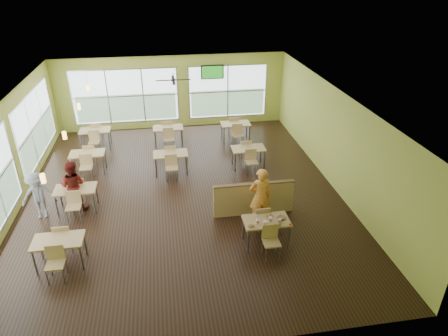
{
  "coord_description": "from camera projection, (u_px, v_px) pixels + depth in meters",
  "views": [
    {
      "loc": [
        -0.46,
        -11.3,
        6.73
      ],
      "look_at": [
        1.27,
        -0.59,
        1.1
      ],
      "focal_mm": 32.0,
      "sensor_mm": 36.0,
      "label": 1
    }
  ],
  "objects": [
    {
      "name": "man_plaid",
      "position": [
        260.0,
        196.0,
        11.19
      ],
      "size": [
        0.65,
        0.44,
        1.74
      ],
      "primitive_type": "imported",
      "rotation": [
        0.0,
        0.0,
        3.17
      ],
      "color": "#E25919",
      "rests_on": "floor"
    },
    {
      "name": "half_wall_divider",
      "position": [
        254.0,
        198.0,
        11.75
      ],
      "size": [
        2.4,
        0.14,
        1.04
      ],
      "color": "tan",
      "rests_on": "floor"
    },
    {
      "name": "wrapper_mid",
      "position": [
        269.0,
        216.0,
        10.51
      ],
      "size": [
        0.24,
        0.23,
        0.05
      ],
      "primitive_type": "ellipsoid",
      "rotation": [
        0.0,
        0.0,
        0.25
      ],
      "color": "olive",
      "rests_on": "main_table"
    },
    {
      "name": "cup_red_far",
      "position": [
        280.0,
        221.0,
        10.23
      ],
      "size": [
        0.09,
        0.09,
        0.32
      ],
      "color": "white",
      "rests_on": "main_table"
    },
    {
      "name": "ceiling_fan",
      "position": [
        173.0,
        80.0,
        14.34
      ],
      "size": [
        1.25,
        1.25,
        0.29
      ],
      "color": "#2D2119",
      "rests_on": "ceiling"
    },
    {
      "name": "cup_yellow",
      "position": [
        265.0,
        223.0,
        10.13
      ],
      "size": [
        0.1,
        0.1,
        0.36
      ],
      "color": "white",
      "rests_on": "main_table"
    },
    {
      "name": "window_bays",
      "position": [
        103.0,
        122.0,
        14.71
      ],
      "size": [
        9.24,
        10.24,
        2.38
      ],
      "color": "white",
      "rests_on": "room"
    },
    {
      "name": "patron_maroon",
      "position": [
        73.0,
        186.0,
        11.89
      ],
      "size": [
        0.88,
        0.75,
        1.58
      ],
      "primitive_type": "imported",
      "rotation": [
        0.0,
        0.0,
        2.92
      ],
      "color": "#5E1712",
      "rests_on": "floor"
    },
    {
      "name": "cup_red_near",
      "position": [
        270.0,
        219.0,
        10.29
      ],
      "size": [
        0.1,
        0.1,
        0.36
      ],
      "color": "white",
      "rests_on": "main_table"
    },
    {
      "name": "dining_tables",
      "position": [
        149.0,
        155.0,
        14.13
      ],
      "size": [
        6.92,
        8.72,
        0.87
      ],
      "color": "tan",
      "rests_on": "floor"
    },
    {
      "name": "patron_grey",
      "position": [
        38.0,
        196.0,
        11.5
      ],
      "size": [
        1.0,
        0.64,
        1.46
      ],
      "primitive_type": "imported",
      "rotation": [
        0.0,
        0.0,
        0.11
      ],
      "color": "slate",
      "rests_on": "floor"
    },
    {
      "name": "pendant_lights",
      "position": [
        72.0,
        120.0,
        12.07
      ],
      "size": [
        0.11,
        7.31,
        0.86
      ],
      "color": "#2D2119",
      "rests_on": "ceiling"
    },
    {
      "name": "ketchup_cup",
      "position": [
        290.0,
        224.0,
        10.18
      ],
      "size": [
        0.05,
        0.05,
        0.02
      ],
      "primitive_type": "cylinder",
      "color": "#B60601",
      "rests_on": "main_table"
    },
    {
      "name": "room",
      "position": [
        181.0,
        148.0,
        12.33
      ],
      "size": [
        12.0,
        12.04,
        3.2
      ],
      "color": "black",
      "rests_on": "ground"
    },
    {
      "name": "cup_blue",
      "position": [
        257.0,
        221.0,
        10.21
      ],
      "size": [
        0.09,
        0.09,
        0.33
      ],
      "color": "white",
      "rests_on": "main_table"
    },
    {
      "name": "wrapper_left",
      "position": [
        251.0,
        226.0,
        10.12
      ],
      "size": [
        0.19,
        0.17,
        0.04
      ],
      "primitive_type": "ellipsoid",
      "rotation": [
        0.0,
        0.0,
        -0.07
      ],
      "color": "olive",
      "rests_on": "main_table"
    },
    {
      "name": "tv_backwall",
      "position": [
        212.0,
        72.0,
        17.36
      ],
      "size": [
        1.0,
        0.07,
        0.6
      ],
      "color": "black",
      "rests_on": "wall_back"
    },
    {
      "name": "main_table",
      "position": [
        266.0,
        224.0,
        10.43
      ],
      "size": [
        1.22,
        1.52,
        0.87
      ],
      "color": "tan",
      "rests_on": "floor"
    },
    {
      "name": "food_basket",
      "position": [
        281.0,
        218.0,
        10.42
      ],
      "size": [
        0.23,
        0.23,
        0.05
      ],
      "color": "black",
      "rests_on": "main_table"
    },
    {
      "name": "wrapper_right",
      "position": [
        278.0,
        225.0,
        10.17
      ],
      "size": [
        0.16,
        0.15,
        0.04
      ],
      "primitive_type": "ellipsoid",
      "rotation": [
        0.0,
        0.0,
        -0.1
      ],
      "color": "olive",
      "rests_on": "main_table"
    }
  ]
}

